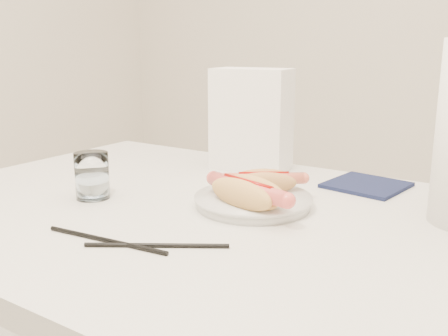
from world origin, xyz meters
The scene contains 9 objects.
table centered at (0.00, 0.00, 0.69)m, with size 1.20×0.80×0.75m.
plate centered at (0.05, 0.06, 0.76)m, with size 0.21×0.21×0.02m, color silver.
hotdog_left centered at (0.04, 0.10, 0.79)m, with size 0.13×0.12×0.04m.
hotdog_right centered at (0.06, 0.01, 0.79)m, with size 0.18×0.11×0.05m.
water_glass centered at (-0.24, -0.07, 0.79)m, with size 0.06×0.06×0.09m, color white.
chopstick_near centered at (-0.05, -0.21, 0.75)m, with size 0.01×0.01×0.22m, color black.
chopstick_far centered at (0.02, -0.18, 0.75)m, with size 0.01×0.01×0.21m, color black.
napkin_box centered at (-0.11, 0.30, 0.87)m, with size 0.18×0.10×0.23m, color white.
navy_napkin centered at (0.17, 0.30, 0.75)m, with size 0.15×0.15×0.01m, color #111737.
Camera 1 is at (0.49, -0.71, 1.04)m, focal length 40.75 mm.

